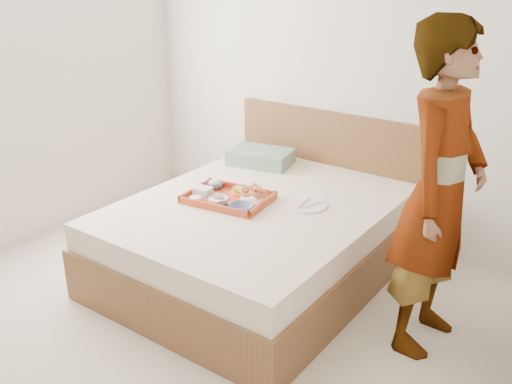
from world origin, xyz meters
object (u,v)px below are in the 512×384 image
at_px(person, 440,193).
at_px(tray, 228,197).
at_px(dinner_plate, 308,205).
at_px(bed, 259,238).

bearing_deg(person, tray, 93.58).
relative_size(dinner_plate, person, 0.14).
height_order(bed, dinner_plate, dinner_plate).
bearing_deg(bed, person, -2.17).
xyz_separation_m(bed, person, (1.20, -0.05, 0.64)).
height_order(tray, dinner_plate, tray).
bearing_deg(bed, tray, -151.70).
distance_m(tray, person, 1.42).
bearing_deg(bed, dinner_plate, 24.80).
distance_m(bed, person, 1.35).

